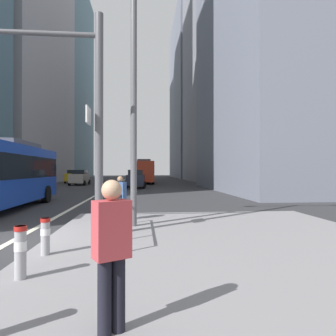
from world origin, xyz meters
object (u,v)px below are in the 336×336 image
Objects in this scene: car_receding_far at (136,179)px; traffic_signal_gantry at (30,88)px; pedestrian_walking at (120,196)px; street_lamp_post at (134,64)px; bollard_right at (45,234)px; car_oncoming_mid at (74,176)px; car_oncoming_far at (80,177)px; bollard_left at (20,249)px; car_receding_near at (143,174)px; pedestrian_waiting at (112,248)px; city_bus_red_receding at (143,171)px.

car_receding_far is 23.73m from traffic_signal_gantry.
car_receding_far is 2.83× the size of pedestrian_walking.
street_lamp_post is 10.46× the size of bollard_right.
car_oncoming_mid is 6.20m from car_oncoming_far.
traffic_signal_gantry is (-2.32, -23.41, 3.09)m from car_receding_far.
car_oncoming_mid is at bearing 126.21° from car_receding_far.
street_lamp_post reaches higher than bollard_left.
car_receding_near reaches higher than bollard_left.
car_oncoming_mid is 37.10m from traffic_signal_gantry.
car_oncoming_far is 5.74× the size of bollard_right.
street_lamp_post is 6.61m from bollard_left.
pedestrian_waiting is at bearing -77.75° from car_oncoming_far.
pedestrian_walking is (9.29, -33.87, 0.01)m from car_oncoming_mid.
car_receding_near is (10.33, 21.56, 0.00)m from car_oncoming_mid.
car_oncoming_far is 2.83× the size of pedestrian_walking.
car_receding_near is at bearing 86.81° from traffic_signal_gantry.
car_receding_far reaches higher than pedestrian_walking.
city_bus_red_receding is 15.18× the size of bollard_right.
traffic_signal_gantry reaches higher than car_receding_far.
pedestrian_walking is (7.21, -28.03, 0.01)m from car_oncoming_far.
street_lamp_post is 9.30× the size of bollard_left.
pedestrian_walking is (-0.50, 1.07, -4.28)m from street_lamp_post.
traffic_signal_gantry is at bearing 118.81° from pedestrian_waiting.
car_receding_far is 28.17m from pedestrian_waiting.
car_receding_near is 59.56m from bollard_right.
car_receding_near is 62.60m from pedestrian_waiting.
car_oncoming_mid is 38.80m from bollard_right.
city_bus_red_receding is 7.47× the size of pedestrian_walking.
car_receding_near is at bearing 87.88° from bollard_left.
bollard_right is at bearing 118.60° from pedestrian_waiting.
car_receding_near is 60.92m from bollard_left.
traffic_signal_gantry reaches higher than car_oncoming_far.
pedestrian_walking is (1.20, 5.44, 0.37)m from bollard_left.
car_receding_near reaches higher than pedestrian_walking.
street_lamp_post is at bearing 59.97° from bollard_right.
street_lamp_post reaches higher than car_oncoming_mid.
street_lamp_post is at bearing 89.40° from pedestrian_waiting.
pedestrian_walking is at bearing 47.78° from traffic_signal_gantry.
bollard_left reaches higher than bollard_right.
car_oncoming_far is (2.08, -5.84, 0.00)m from car_oncoming_mid.
traffic_signal_gantry is (7.11, -36.28, 3.09)m from car_oncoming_mid.
car_oncoming_mid is at bearing 101.62° from bollard_left.
pedestrian_walking reaches higher than bollard_right.
car_oncoming_far is at bearing 104.83° from street_lamp_post.
car_receding_far is 21.01m from pedestrian_walking.
bollard_right is at bearing -92.20° from car_receding_near.
pedestrian_walking is at bearing -91.67° from city_bus_red_receding.
city_bus_red_receding is 2.86× the size of car_oncoming_mid.
pedestrian_walking is at bearing 93.48° from pedestrian_waiting.
car_oncoming_mid is at bearing -115.61° from car_receding_near.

